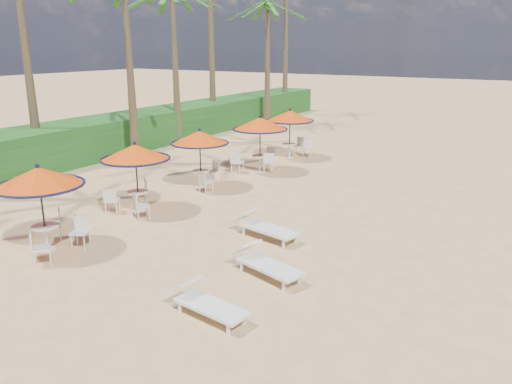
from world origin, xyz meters
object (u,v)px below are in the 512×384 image
(lounger_far, at_px, (263,226))
(station_2, at_px, (201,143))
(station_1, at_px, (135,161))
(station_0, at_px, (42,188))
(lounger_mid, at_px, (264,262))
(station_3, at_px, (260,130))
(lounger_near, at_px, (204,301))
(station_4, at_px, (291,120))

(lounger_far, bearing_deg, station_2, 155.67)
(station_1, xyz_separation_m, lounger_far, (4.79, 0.17, -1.39))
(station_0, xyz_separation_m, lounger_mid, (5.76, 1.71, -1.43))
(station_0, relative_size, station_1, 1.02)
(station_2, relative_size, station_3, 0.93)
(lounger_near, xyz_separation_m, lounger_far, (-1.18, 4.40, 0.04))
(station_2, bearing_deg, station_3, 79.39)
(lounger_mid, relative_size, lounger_far, 0.97)
(station_1, relative_size, station_4, 0.98)
(station_0, xyz_separation_m, station_1, (-0.29, 3.68, -0.03))
(lounger_near, bearing_deg, station_4, 117.95)
(lounger_near, relative_size, lounger_far, 0.89)
(lounger_near, bearing_deg, lounger_far, 112.17)
(station_4, height_order, lounger_near, station_4)
(station_3, height_order, lounger_near, station_3)
(lounger_near, bearing_deg, lounger_mid, 95.15)
(station_2, height_order, lounger_near, station_2)
(station_0, relative_size, lounger_far, 1.10)
(station_1, bearing_deg, station_3, 84.21)
(station_1, relative_size, lounger_mid, 1.11)
(station_3, distance_m, lounger_far, 7.95)
(station_0, distance_m, station_1, 3.69)
(station_2, distance_m, station_4, 6.61)
(station_1, height_order, lounger_near, station_1)
(station_0, relative_size, station_2, 1.04)
(station_4, bearing_deg, lounger_near, -69.22)
(station_3, bearing_deg, lounger_far, -58.34)
(station_2, distance_m, station_3, 3.41)
(station_3, height_order, lounger_mid, station_3)
(lounger_mid, distance_m, lounger_far, 2.48)
(station_4, bearing_deg, station_1, -93.12)
(station_0, bearing_deg, station_4, 88.94)
(station_1, bearing_deg, station_4, 86.88)
(station_2, distance_m, lounger_near, 9.81)
(station_4, distance_m, lounger_mid, 13.30)
(station_0, height_order, station_2, station_0)
(station_4, relative_size, lounger_far, 1.11)
(station_2, distance_m, lounger_far, 5.94)
(station_4, relative_size, lounger_near, 1.24)
(station_1, bearing_deg, lounger_near, -35.33)
(station_0, xyz_separation_m, lounger_far, (4.50, 3.85, -1.42))
(station_0, xyz_separation_m, station_4, (0.25, 13.73, 0.08))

